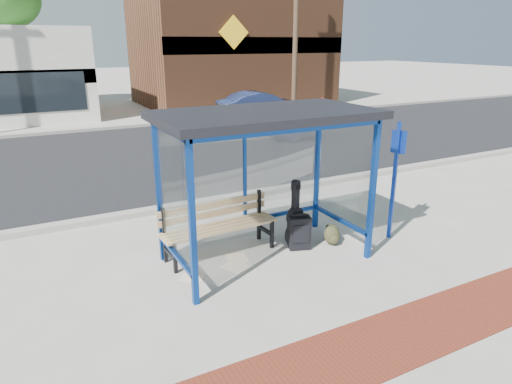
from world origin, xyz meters
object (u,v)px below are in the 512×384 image
bench (218,224)px  fire_hydrant (322,103)px  guitar_bag (295,223)px  suitcase (299,233)px  parked_car (261,106)px  backpack (332,235)px

bench → fire_hydrant: bench is taller
guitar_bag → suitcase: size_ratio=1.75×
bench → parked_car: parked_car is taller
parked_car → guitar_bag: bearing=157.6°
parked_car → fire_hydrant: (4.23, 1.27, -0.28)m
bench → fire_hydrant: bearing=45.6°
guitar_bag → parked_car: parked_car is taller
bench → guitar_bag: 1.35m
backpack → suitcase: bearing=178.4°
bench → backpack: size_ratio=5.67×
guitar_bag → bench: bearing=148.5°
suitcase → backpack: suitcase is taller
parked_car → fire_hydrant: parked_car is taller
bench → fire_hydrant: size_ratio=2.99×
fire_hydrant → bench: bearing=-131.3°
suitcase → parked_car: parked_car is taller
parked_car → suitcase: bearing=157.9°
bench → suitcase: bearing=-23.4°
guitar_bag → parked_car: 13.23m
guitar_bag → fire_hydrant: 16.54m
bench → parked_car: (7.09, 11.61, 0.11)m
fire_hydrant → parked_car: bearing=-163.3°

